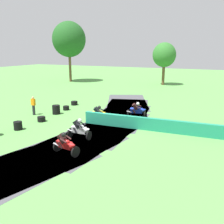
{
  "coord_description": "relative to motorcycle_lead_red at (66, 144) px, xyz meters",
  "views": [
    {
      "loc": [
        8.02,
        -16.26,
        5.57
      ],
      "look_at": [
        -0.08,
        0.6,
        0.9
      ],
      "focal_mm": 40.34,
      "sensor_mm": 36.0,
      "label": 1
    }
  ],
  "objects": [
    {
      "name": "tire_stack_mid_a",
      "position": [
        -5.7,
        2.16,
        -0.34
      ],
      "size": [
        0.59,
        0.59,
        0.6
      ],
      "color": "black",
      "rests_on": "ground"
    },
    {
      "name": "motorcycle_fourth_blue",
      "position": [
        0.78,
        9.01,
        -0.0
      ],
      "size": [
        1.71,
        1.04,
        1.43
      ],
      "color": "black",
      "rests_on": "ground"
    },
    {
      "name": "motorcycle_chase_white",
      "position": [
        -0.68,
        2.46,
        0.02
      ],
      "size": [
        1.68,
        0.68,
        1.42
      ],
      "color": "black",
      "rests_on": "ground"
    },
    {
      "name": "tire_stack_far",
      "position": [
        -6.05,
        6.95,
        -0.24
      ],
      "size": [
        0.68,
        0.68,
        0.8
      ],
      "color": "black",
      "rests_on": "ground"
    },
    {
      "name": "tire_stack_extra_a",
      "position": [
        -6.16,
        8.57,
        -0.44
      ],
      "size": [
        0.57,
        0.57,
        0.4
      ],
      "color": "black",
      "rests_on": "ground"
    },
    {
      "name": "tree_far_left",
      "position": [
        -18.26,
        26.76,
        6.58
      ],
      "size": [
        5.7,
        5.7,
        10.24
      ],
      "color": "brown",
      "rests_on": "ground"
    },
    {
      "name": "safety_barrier",
      "position": [
        5.36,
        6.23,
        -0.19
      ],
      "size": [
        15.17,
        1.18,
        0.9
      ],
      "primitive_type": "cube",
      "rotation": [
        0.0,
        0.0,
        -1.51
      ],
      "color": "#1E8466",
      "rests_on": "ground"
    },
    {
      "name": "motorcycle_trailing_yellow",
      "position": [
        -1.43,
        6.42,
        0.0
      ],
      "size": [
        1.7,
        0.98,
        1.43
      ],
      "color": "black",
      "rests_on": "ground"
    },
    {
      "name": "motorcycle_lead_red",
      "position": [
        0.0,
        0.0,
        0.0
      ],
      "size": [
        1.7,
        1.01,
        1.43
      ],
      "color": "black",
      "rests_on": "ground"
    },
    {
      "name": "tire_stack_extra_b",
      "position": [
        -6.72,
        10.77,
        -0.44
      ],
      "size": [
        0.67,
        0.67,
        0.4
      ],
      "color": "black",
      "rests_on": "ground"
    },
    {
      "name": "track_marshal",
      "position": [
        -7.63,
        5.88,
        0.18
      ],
      "size": [
        0.34,
        0.24,
        1.63
      ],
      "color": "#232328",
      "rests_on": "ground"
    },
    {
      "name": "ground_plane",
      "position": [
        -0.27,
        5.91,
        -0.64
      ],
      "size": [
        120.0,
        120.0,
        0.0
      ],
      "primitive_type": "plane",
      "color": "#569947"
    },
    {
      "name": "tree_far_right",
      "position": [
        -2.37,
        29.63,
        4.05
      ],
      "size": [
        3.65,
        3.65,
        6.65
      ],
      "color": "brown",
      "rests_on": "ground"
    },
    {
      "name": "tire_stack_mid_b",
      "position": [
        -5.62,
        4.52,
        -0.44
      ],
      "size": [
        0.62,
        0.62,
        0.4
      ],
      "color": "black",
      "rests_on": "ground"
    },
    {
      "name": "track_asphalt",
      "position": [
        -1.02,
        5.86,
        -0.64
      ],
      "size": [
        8.29,
        27.35,
        0.01
      ],
      "color": "#47474C",
      "rests_on": "ground"
    }
  ]
}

